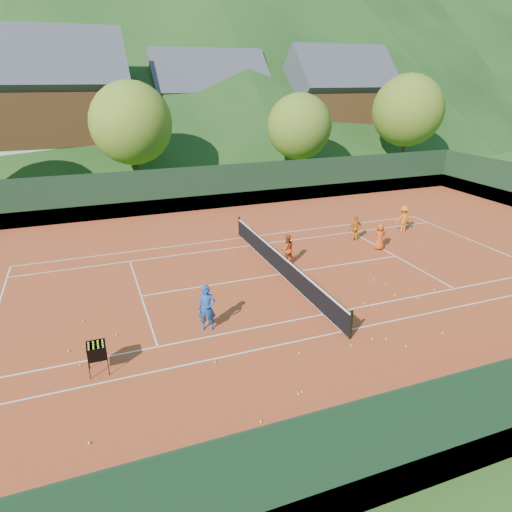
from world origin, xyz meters
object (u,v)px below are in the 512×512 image
object	(u,v)px
student_c	(380,237)
chalet_left	(51,111)
chalet_right	(336,108)
coach	(207,308)
ball_hopper	(97,351)
chalet_mid	(208,111)
tennis_net	(281,264)
student_a	(287,249)
student_b	(356,228)
student_d	(403,219)

from	to	relation	value
student_c	chalet_left	size ratio (longest dim) A/B	0.10
student_c	chalet_right	bearing A→B (deg)	-104.78
coach	chalet_right	distance (m)	41.82
ball_hopper	chalet_mid	bearing A→B (deg)	69.77
student_c	tennis_net	xyz separation A→B (m)	(-6.15, -1.14, -0.21)
student_a	chalet_right	world-z (taller)	chalet_right
chalet_left	student_a	bearing A→B (deg)	-69.49
chalet_left	chalet_right	xyz separation A→B (m)	(30.00, 0.00, -0.39)
student_b	chalet_mid	xyz separation A→B (m)	(0.24, 31.16, 4.25)
student_b	coach	bearing A→B (deg)	25.24
coach	chalet_mid	bearing A→B (deg)	94.57
coach	tennis_net	bearing A→B (deg)	58.94
student_a	student_d	size ratio (longest dim) A/B	0.93
student_b	student_c	world-z (taller)	student_b
student_b	chalet_mid	distance (m)	31.45
student_c	chalet_left	xyz separation A→B (m)	(-16.15, 28.86, 4.91)
student_a	tennis_net	distance (m)	1.41
coach	student_d	distance (m)	15.25
coach	chalet_left	bearing A→B (deg)	119.46
coach	student_d	xyz separation A→B (m)	(13.68, 6.73, -0.08)
tennis_net	chalet_mid	distance (m)	34.81
coach	student_a	bearing A→B (deg)	62.02
student_b	student_c	xyz separation A→B (m)	(0.39, -1.70, -0.00)
student_d	chalet_left	xyz separation A→B (m)	(-19.18, 26.88, 4.83)
coach	chalet_right	world-z (taller)	chalet_right
student_a	student_b	bearing A→B (deg)	-164.12
chalet_mid	student_a	bearing A→B (deg)	-98.99
student_d	chalet_right	size ratio (longest dim) A/B	0.13
student_b	tennis_net	distance (m)	6.42
student_a	chalet_left	bearing A→B (deg)	-72.56
student_c	chalet_right	distance (m)	32.33
student_a	chalet_left	distance (m)	31.21
student_c	tennis_net	world-z (taller)	student_c
chalet_mid	chalet_right	xyz separation A→B (m)	(14.00, -4.00, 0.27)
student_b	student_a	bearing A→B (deg)	12.02
chalet_right	student_c	bearing A→B (deg)	-115.63
ball_hopper	chalet_left	world-z (taller)	chalet_left
student_b	student_d	distance (m)	3.44
chalet_mid	tennis_net	bearing A→B (deg)	-100.01
chalet_right	chalet_left	bearing A→B (deg)	-180.00
tennis_net	student_d	bearing A→B (deg)	18.78
student_c	chalet_left	bearing A→B (deg)	-49.91
tennis_net	chalet_right	world-z (taller)	chalet_right
student_c	student_d	bearing A→B (deg)	-135.92
student_d	chalet_mid	distance (m)	31.32
chalet_right	tennis_net	bearing A→B (deg)	-123.69
chalet_mid	ball_hopper	bearing A→B (deg)	-110.23
student_c	chalet_mid	distance (m)	33.14
student_b	ball_hopper	distance (m)	16.06
student_d	tennis_net	bearing A→B (deg)	23.80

